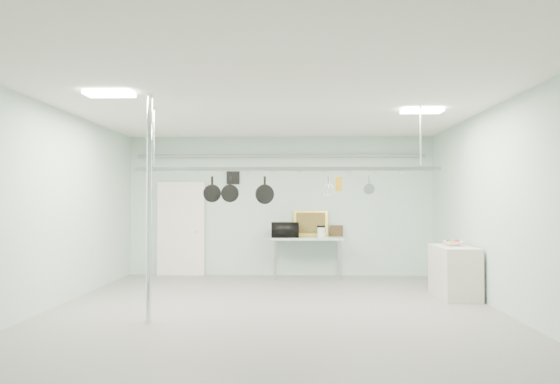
{
  "coord_description": "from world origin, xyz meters",
  "views": [
    {
      "loc": [
        0.35,
        -7.52,
        1.66
      ],
      "look_at": [
        0.08,
        1.0,
        1.85
      ],
      "focal_mm": 32.0,
      "sensor_mm": 36.0,
      "label": 1
    }
  ],
  "objects_px": {
    "side_cabinet": "(454,272)",
    "microwave": "(285,230)",
    "prep_table": "(307,240)",
    "coffee_canister": "(321,232)",
    "skillet_mid": "(230,188)",
    "skillet_left": "(212,188)",
    "skillet_right": "(265,190)",
    "fruit_bowl": "(453,243)",
    "pot_rack": "(286,167)",
    "chrome_pole": "(149,208)"
  },
  "relations": [
    {
      "from": "skillet_left",
      "to": "skillet_mid",
      "type": "distance_m",
      "value": 0.28
    },
    {
      "from": "fruit_bowl",
      "to": "skillet_mid",
      "type": "bearing_deg",
      "value": -162.72
    },
    {
      "from": "prep_table",
      "to": "side_cabinet",
      "type": "distance_m",
      "value": 3.39
    },
    {
      "from": "side_cabinet",
      "to": "skillet_mid",
      "type": "bearing_deg",
      "value": -164.0
    },
    {
      "from": "microwave",
      "to": "skillet_left",
      "type": "bearing_deg",
      "value": 67.63
    },
    {
      "from": "microwave",
      "to": "side_cabinet",
      "type": "bearing_deg",
      "value": 141.18
    },
    {
      "from": "microwave",
      "to": "coffee_canister",
      "type": "xyz_separation_m",
      "value": [
        0.8,
        0.06,
        -0.06
      ]
    },
    {
      "from": "pot_rack",
      "to": "skillet_left",
      "type": "bearing_deg",
      "value": 180.0
    },
    {
      "from": "microwave",
      "to": "pot_rack",
      "type": "bearing_deg",
      "value": 87.7
    },
    {
      "from": "skillet_mid",
      "to": "microwave",
      "type": "bearing_deg",
      "value": 76.72
    },
    {
      "from": "side_cabinet",
      "to": "fruit_bowl",
      "type": "distance_m",
      "value": 0.5
    },
    {
      "from": "skillet_right",
      "to": "coffee_canister",
      "type": "bearing_deg",
      "value": 51.08
    },
    {
      "from": "coffee_canister",
      "to": "skillet_left",
      "type": "bearing_deg",
      "value": -119.8
    },
    {
      "from": "pot_rack",
      "to": "microwave",
      "type": "xyz_separation_m",
      "value": [
        -0.09,
        3.22,
        -1.16
      ]
    },
    {
      "from": "pot_rack",
      "to": "skillet_mid",
      "type": "height_order",
      "value": "pot_rack"
    },
    {
      "from": "skillet_right",
      "to": "skillet_mid",
      "type": "bearing_deg",
      "value": 158.81
    },
    {
      "from": "microwave",
      "to": "skillet_right",
      "type": "bearing_deg",
      "value": 81.75
    },
    {
      "from": "skillet_left",
      "to": "pot_rack",
      "type": "bearing_deg",
      "value": -21.1
    },
    {
      "from": "microwave",
      "to": "skillet_right",
      "type": "distance_m",
      "value": 3.33
    },
    {
      "from": "skillet_left",
      "to": "skillet_right",
      "type": "height_order",
      "value": "same"
    },
    {
      "from": "side_cabinet",
      "to": "skillet_mid",
      "type": "distance_m",
      "value": 4.24
    },
    {
      "from": "pot_rack",
      "to": "skillet_right",
      "type": "height_order",
      "value": "pot_rack"
    },
    {
      "from": "chrome_pole",
      "to": "microwave",
      "type": "distance_m",
      "value": 4.54
    },
    {
      "from": "pot_rack",
      "to": "skillet_mid",
      "type": "xyz_separation_m",
      "value": [
        -0.89,
        0.0,
        -0.34
      ]
    },
    {
      "from": "prep_table",
      "to": "coffee_canister",
      "type": "bearing_deg",
      "value": -2.09
    },
    {
      "from": "prep_table",
      "to": "skillet_left",
      "type": "relative_size",
      "value": 4.19
    },
    {
      "from": "side_cabinet",
      "to": "microwave",
      "type": "xyz_separation_m",
      "value": [
        -3.04,
        2.12,
        0.62
      ]
    },
    {
      "from": "side_cabinet",
      "to": "microwave",
      "type": "distance_m",
      "value": 3.76
    },
    {
      "from": "fruit_bowl",
      "to": "skillet_right",
      "type": "xyz_separation_m",
      "value": [
        -3.3,
        -1.2,
        0.93
      ]
    },
    {
      "from": "chrome_pole",
      "to": "coffee_canister",
      "type": "xyz_separation_m",
      "value": [
        2.62,
        4.19,
        -0.59
      ]
    },
    {
      "from": "skillet_mid",
      "to": "skillet_right",
      "type": "bearing_deg",
      "value": 0.63
    },
    {
      "from": "prep_table",
      "to": "skillet_mid",
      "type": "bearing_deg",
      "value": -111.28
    },
    {
      "from": "coffee_canister",
      "to": "fruit_bowl",
      "type": "distance_m",
      "value": 3.07
    },
    {
      "from": "fruit_bowl",
      "to": "skillet_mid",
      "type": "height_order",
      "value": "skillet_mid"
    },
    {
      "from": "skillet_left",
      "to": "skillet_mid",
      "type": "bearing_deg",
      "value": -21.1
    },
    {
      "from": "pot_rack",
      "to": "side_cabinet",
      "type": "bearing_deg",
      "value": 20.45
    },
    {
      "from": "prep_table",
      "to": "coffee_canister",
      "type": "height_order",
      "value": "coffee_canister"
    },
    {
      "from": "pot_rack",
      "to": "skillet_left",
      "type": "height_order",
      "value": "pot_rack"
    },
    {
      "from": "skillet_right",
      "to": "skillet_left",
      "type": "bearing_deg",
      "value": 158.81
    },
    {
      "from": "pot_rack",
      "to": "coffee_canister",
      "type": "distance_m",
      "value": 3.58
    },
    {
      "from": "prep_table",
      "to": "microwave",
      "type": "height_order",
      "value": "microwave"
    },
    {
      "from": "prep_table",
      "to": "coffee_canister",
      "type": "distance_m",
      "value": 0.36
    },
    {
      "from": "pot_rack",
      "to": "skillet_mid",
      "type": "distance_m",
      "value": 0.95
    },
    {
      "from": "pot_rack",
      "to": "fruit_bowl",
      "type": "bearing_deg",
      "value": 22.0
    },
    {
      "from": "pot_rack",
      "to": "skillet_left",
      "type": "xyz_separation_m",
      "value": [
        -1.17,
        0.0,
        -0.34
      ]
    },
    {
      "from": "chrome_pole",
      "to": "side_cabinet",
      "type": "relative_size",
      "value": 2.67
    },
    {
      "from": "fruit_bowl",
      "to": "skillet_right",
      "type": "relative_size",
      "value": 0.82
    },
    {
      "from": "microwave",
      "to": "skillet_mid",
      "type": "bearing_deg",
      "value": 72.25
    },
    {
      "from": "pot_rack",
      "to": "skillet_right",
      "type": "relative_size",
      "value": 11.39
    },
    {
      "from": "pot_rack",
      "to": "chrome_pole",
      "type": "bearing_deg",
      "value": -154.65
    }
  ]
}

